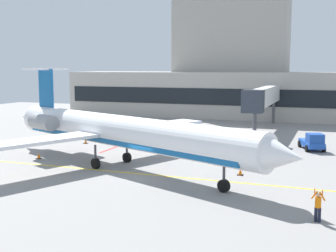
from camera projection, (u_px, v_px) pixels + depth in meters
ground at (142, 177)px, 35.56m from camera, size 120.00×120.00×0.11m
terminal_building at (225, 75)px, 79.47m from camera, size 55.54×12.83×21.51m
jet_bridge_west at (264, 97)px, 59.69m from camera, size 2.40×21.28×6.05m
regional_jet at (117, 131)px, 38.54m from camera, size 32.19×23.73×8.53m
baggage_tug at (213, 143)px, 45.62m from camera, size 3.97×3.40×2.03m
pushback_tractor at (313, 142)px, 46.73m from camera, size 3.03×4.41×1.85m
marshaller at (318, 205)px, 24.92m from camera, size 0.81×0.36×1.87m
safety_cone_alpha at (86, 141)px, 50.88m from camera, size 0.47×0.47×0.55m
safety_cone_bravo at (215, 158)px, 41.40m from camera, size 0.47×0.47×0.55m
safety_cone_charlie at (39, 156)px, 42.49m from camera, size 0.47×0.47×0.55m
safety_cone_delta at (240, 172)px, 35.91m from camera, size 0.47×0.47×0.55m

